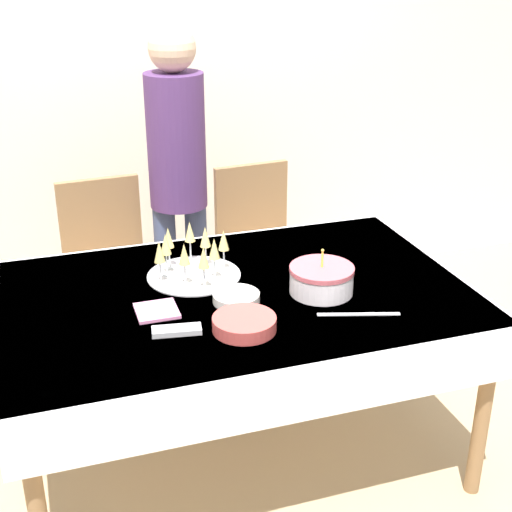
# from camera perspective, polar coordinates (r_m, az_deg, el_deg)

# --- Properties ---
(ground_plane) EXTENTS (12.00, 12.00, 0.00)m
(ground_plane) POSITION_cam_1_polar(r_m,az_deg,el_deg) (3.17, -1.32, -15.40)
(ground_plane) COLOR tan
(wall_back) EXTENTS (8.00, 0.05, 2.70)m
(wall_back) POSITION_cam_1_polar(r_m,az_deg,el_deg) (4.10, -8.35, 14.42)
(wall_back) COLOR silver
(wall_back) RESTS_ON ground_plane
(dining_table) EXTENTS (1.78, 1.16, 0.77)m
(dining_table) POSITION_cam_1_polar(r_m,az_deg,el_deg) (2.79, -1.45, -4.67)
(dining_table) COLOR white
(dining_table) RESTS_ON ground_plane
(dining_chair_far_left) EXTENTS (0.45, 0.45, 0.96)m
(dining_chair_far_left) POSITION_cam_1_polar(r_m,az_deg,el_deg) (3.58, -11.73, -1.02)
(dining_chair_far_left) COLOR olive
(dining_chair_far_left) RESTS_ON ground_plane
(dining_chair_far_right) EXTENTS (0.46, 0.46, 0.96)m
(dining_chair_far_right) POSITION_cam_1_polar(r_m,az_deg,el_deg) (3.73, 0.27, 0.54)
(dining_chair_far_right) COLOR olive
(dining_chair_far_right) RESTS_ON ground_plane
(birthday_cake) EXTENTS (0.25, 0.25, 0.18)m
(birthday_cake) POSITION_cam_1_polar(r_m,az_deg,el_deg) (2.73, 5.26, -1.89)
(birthday_cake) COLOR white
(birthday_cake) RESTS_ON dining_table
(champagne_tray) EXTENTS (0.38, 0.38, 0.18)m
(champagne_tray) POSITION_cam_1_polar(r_m,az_deg,el_deg) (2.84, -5.16, -0.04)
(champagne_tray) COLOR silver
(champagne_tray) RESTS_ON dining_table
(plate_stack_main) EXTENTS (0.22, 0.22, 0.05)m
(plate_stack_main) POSITION_cam_1_polar(r_m,az_deg,el_deg) (2.47, -0.94, -5.43)
(plate_stack_main) COLOR #CC4C47
(plate_stack_main) RESTS_ON dining_table
(plate_stack_dessert) EXTENTS (0.18, 0.18, 0.03)m
(plate_stack_dessert) POSITION_cam_1_polar(r_m,az_deg,el_deg) (2.66, -1.59, -3.35)
(plate_stack_dessert) COLOR silver
(plate_stack_dessert) RESTS_ON dining_table
(cake_knife) EXTENTS (0.29, 0.10, 0.00)m
(cake_knife) POSITION_cam_1_polar(r_m,az_deg,el_deg) (2.60, 8.20, -4.63)
(cake_knife) COLOR silver
(cake_knife) RESTS_ON dining_table
(fork_pile) EXTENTS (0.18, 0.09, 0.02)m
(fork_pile) POSITION_cam_1_polar(r_m,az_deg,el_deg) (2.47, -6.36, -5.93)
(fork_pile) COLOR silver
(fork_pile) RESTS_ON dining_table
(napkin_pile) EXTENTS (0.15, 0.15, 0.01)m
(napkin_pile) POSITION_cam_1_polar(r_m,az_deg,el_deg) (2.62, -7.95, -4.37)
(napkin_pile) COLOR pink
(napkin_pile) RESTS_ON dining_table
(person_standing) EXTENTS (0.28, 0.28, 1.67)m
(person_standing) POSITION_cam_1_polar(r_m,az_deg,el_deg) (3.49, -6.31, 7.19)
(person_standing) COLOR #3F4C72
(person_standing) RESTS_ON ground_plane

